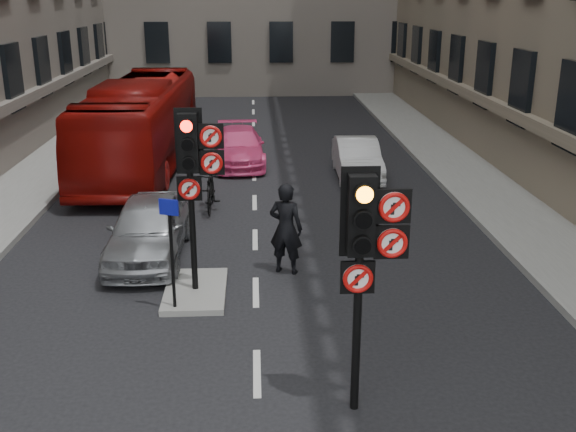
{
  "coord_description": "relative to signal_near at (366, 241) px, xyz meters",
  "views": [
    {
      "loc": [
        0.02,
        -7.31,
        5.75
      ],
      "look_at": [
        0.49,
        2.04,
        2.6
      ],
      "focal_mm": 42.0,
      "sensor_mm": 36.0,
      "label": 1
    }
  ],
  "objects": [
    {
      "name": "car_white",
      "position": [
        1.82,
        12.56,
        -1.96
      ],
      "size": [
        1.39,
        3.78,
        1.24
      ],
      "primitive_type": "imported",
      "rotation": [
        0.0,
        0.0,
        -0.02
      ],
      "color": "silver",
      "rests_on": "ground"
    },
    {
      "name": "motorcyclist",
      "position": [
        -0.83,
        5.01,
        -1.59
      ],
      "size": [
        0.84,
        0.7,
        1.98
      ],
      "primitive_type": "imported",
      "rotation": [
        0.0,
        0.0,
        2.78
      ],
      "color": "black",
      "rests_on": "ground"
    },
    {
      "name": "car_pink",
      "position": [
        -1.99,
        14.53,
        -1.98
      ],
      "size": [
        1.89,
        4.26,
        1.21
      ],
      "primitive_type": "imported",
      "rotation": [
        0.0,
        0.0,
        0.04
      ],
      "color": "#EA4484",
      "rests_on": "ground"
    },
    {
      "name": "signal_far",
      "position": [
        -2.6,
        4.0,
        0.12
      ],
      "size": [
        0.91,
        0.4,
        3.58
      ],
      "color": "black",
      "rests_on": "centre_island"
    },
    {
      "name": "centre_island",
      "position": [
        -2.69,
        4.01,
        -2.52
      ],
      "size": [
        1.2,
        2.0,
        0.12
      ],
      "primitive_type": "cube",
      "color": "gray",
      "rests_on": "ground"
    },
    {
      "name": "info_sign",
      "position": [
        -3.01,
        3.19,
        -1.1
      ],
      "size": [
        0.36,
        0.16,
        2.12
      ],
      "rotation": [
        0.0,
        0.0,
        -0.34
      ],
      "color": "black",
      "rests_on": "centre_island"
    },
    {
      "name": "pavement_right",
      "position": [
        5.71,
        11.01,
        -2.5
      ],
      "size": [
        3.0,
        50.0,
        0.16
      ],
      "primitive_type": "cube",
      "color": "gray",
      "rests_on": "ground"
    },
    {
      "name": "signal_near",
      "position": [
        0.0,
        0.0,
        0.0
      ],
      "size": [
        0.91,
        0.4,
        3.58
      ],
      "color": "black",
      "rests_on": "ground"
    },
    {
      "name": "car_silver",
      "position": [
        -3.87,
        6.01,
        -1.9
      ],
      "size": [
        1.65,
        4.04,
        1.37
      ],
      "primitive_type": "imported",
      "rotation": [
        0.0,
        0.0,
        -0.01
      ],
      "color": "#929599",
      "rests_on": "ground"
    },
    {
      "name": "motorcycle",
      "position": [
        -2.68,
        9.44,
        -2.02
      ],
      "size": [
        0.56,
        1.89,
        1.13
      ],
      "primitive_type": "imported",
      "rotation": [
        0.0,
        0.0,
        -0.02
      ],
      "color": "black",
      "rests_on": "ground"
    },
    {
      "name": "bus_red",
      "position": [
        -5.23,
        14.23,
        -1.1
      ],
      "size": [
        2.79,
        10.69,
        2.96
      ],
      "primitive_type": "imported",
      "rotation": [
        0.0,
        0.0,
        -0.03
      ],
      "color": "maroon",
      "rests_on": "ground"
    },
    {
      "name": "pavement_left",
      "position": [
        -8.69,
        11.01,
        -2.5
      ],
      "size": [
        3.0,
        50.0,
        0.16
      ],
      "primitive_type": "cube",
      "color": "gray",
      "rests_on": "ground"
    }
  ]
}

